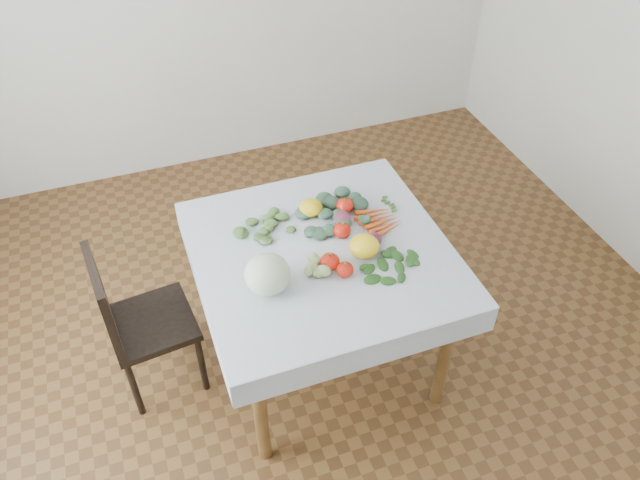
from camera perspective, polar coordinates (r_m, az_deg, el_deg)
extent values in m
plane|color=brown|center=(3.35, 0.19, -10.49)|extent=(4.00, 4.00, 0.00)
cube|color=brown|center=(2.80, 0.23, -1.38)|extent=(1.00, 1.00, 0.04)
cylinder|color=brown|center=(2.74, -5.47, -15.29)|extent=(0.06, 0.06, 0.71)
cylinder|color=brown|center=(2.96, 11.37, -10.16)|extent=(0.06, 0.06, 0.71)
cylinder|color=brown|center=(3.30, -9.65, -2.94)|extent=(0.06, 0.06, 0.71)
cylinder|color=brown|center=(3.48, 4.52, 0.53)|extent=(0.06, 0.06, 0.71)
cube|color=silver|center=(2.79, 0.23, -1.04)|extent=(1.12, 1.12, 0.01)
cube|color=black|center=(3.05, -15.12, -7.34)|extent=(0.42, 0.42, 0.04)
cube|color=black|center=(2.89, -19.18, -5.42)|extent=(0.08, 0.38, 0.42)
cylinder|color=black|center=(3.11, -16.58, -12.91)|extent=(0.03, 0.03, 0.39)
cylinder|color=black|center=(3.12, -10.75, -11.05)|extent=(0.03, 0.03, 0.39)
cylinder|color=black|center=(3.32, -17.89, -8.63)|extent=(0.03, 0.03, 0.39)
cylinder|color=black|center=(3.33, -12.48, -6.93)|extent=(0.03, 0.03, 0.39)
ellipsoid|color=beige|center=(2.57, -4.82, -3.15)|extent=(0.25, 0.25, 0.17)
ellipsoid|color=red|center=(2.84, 2.04, 0.89)|extent=(0.11, 0.11, 0.07)
ellipsoid|color=red|center=(2.97, 2.31, 3.17)|extent=(0.11, 0.11, 0.08)
ellipsoid|color=red|center=(2.68, 0.92, -2.00)|extent=(0.11, 0.11, 0.07)
ellipsoid|color=red|center=(2.65, 2.30, -2.72)|extent=(0.09, 0.09, 0.07)
ellipsoid|color=yellow|center=(2.96, -0.84, 2.99)|extent=(0.13, 0.13, 0.08)
ellipsoid|color=yellow|center=(2.74, 4.08, -0.57)|extent=(0.17, 0.17, 0.09)
ellipsoid|color=#52172E|center=(2.90, 2.06, 1.95)|extent=(0.11, 0.11, 0.07)
ellipsoid|color=#52172E|center=(2.80, 4.89, 0.05)|extent=(0.09, 0.09, 0.07)
ellipsoid|color=#BAD37A|center=(2.69, -0.28, -2.30)|extent=(0.05, 0.05, 0.05)
ellipsoid|color=#BAD37A|center=(2.68, -0.85, -2.35)|extent=(0.05, 0.05, 0.05)
ellipsoid|color=#BAD37A|center=(2.67, -0.16, -2.61)|extent=(0.05, 0.05, 0.05)
ellipsoid|color=#BAD37A|center=(2.70, -0.30, -1.94)|extent=(0.05, 0.05, 0.05)
ellipsoid|color=#BAD37A|center=(2.66, -1.29, -2.77)|extent=(0.05, 0.05, 0.05)
ellipsoid|color=#BAD37A|center=(2.69, 0.72, -2.31)|extent=(0.05, 0.05, 0.05)
ellipsoid|color=#BAD37A|center=(2.71, -1.36, -1.91)|extent=(0.05, 0.05, 0.05)
cone|color=orange|center=(2.98, 4.81, 2.63)|extent=(0.19, 0.06, 0.03)
cone|color=orange|center=(2.96, 5.04, 2.28)|extent=(0.19, 0.04, 0.03)
cone|color=orange|center=(2.94, 5.28, 1.93)|extent=(0.19, 0.03, 0.03)
cone|color=orange|center=(2.92, 5.52, 1.57)|extent=(0.19, 0.05, 0.03)
cone|color=orange|center=(2.90, 5.76, 1.20)|extent=(0.19, 0.06, 0.03)
cone|color=orange|center=(2.88, 6.00, 0.84)|extent=(0.19, 0.08, 0.03)
ellipsoid|color=#3D644A|center=(2.96, 1.51, 2.71)|extent=(0.07, 0.07, 0.04)
ellipsoid|color=#3D644A|center=(2.97, 0.51, 2.77)|extent=(0.07, 0.07, 0.04)
ellipsoid|color=#3D644A|center=(2.93, 1.31, 2.21)|extent=(0.07, 0.07, 0.04)
ellipsoid|color=#3D644A|center=(2.99, 1.51, 3.16)|extent=(0.07, 0.07, 0.04)
ellipsoid|color=#3D644A|center=(2.94, -0.09, 2.30)|extent=(0.07, 0.07, 0.04)
ellipsoid|color=#3D644A|center=(2.95, 2.41, 2.44)|extent=(0.07, 0.07, 0.04)
ellipsoid|color=#3D644A|center=(3.01, 0.34, 3.35)|extent=(0.07, 0.07, 0.04)
ellipsoid|color=#3D644A|center=(2.90, 0.56, 1.63)|extent=(0.07, 0.07, 0.04)
ellipsoid|color=#3D644A|center=(3.01, 2.76, 3.30)|extent=(0.07, 0.07, 0.04)
ellipsoid|color=#3D644A|center=(2.96, -1.11, 2.71)|extent=(0.07, 0.07, 0.04)
ellipsoid|color=#3D644A|center=(2.90, 2.54, 1.66)|extent=(0.07, 0.07, 0.04)
ellipsoid|color=#3D644A|center=(3.05, 1.32, 4.01)|extent=(0.07, 0.07, 0.04)
ellipsoid|color=#3D644A|center=(2.89, -1.08, 1.45)|extent=(0.07, 0.07, 0.04)
ellipsoid|color=#3D644A|center=(2.98, 4.06, 2.80)|extent=(0.07, 0.07, 0.04)
ellipsoid|color=#25591B|center=(2.74, 6.80, -2.02)|extent=(0.07, 0.04, 0.01)
ellipsoid|color=#25591B|center=(2.73, 5.92, -2.25)|extent=(0.07, 0.04, 0.01)
ellipsoid|color=#25591B|center=(2.72, 7.11, -2.49)|extent=(0.07, 0.04, 0.01)
ellipsoid|color=#25591B|center=(2.76, 6.37, -1.64)|extent=(0.07, 0.04, 0.01)
ellipsoid|color=#25591B|center=(2.70, 5.86, -2.81)|extent=(0.07, 0.04, 0.01)
ellipsoid|color=#25591B|center=(2.75, 7.78, -1.98)|extent=(0.07, 0.04, 0.01)
ellipsoid|color=#25591B|center=(2.74, 5.22, -1.80)|extent=(0.07, 0.04, 0.01)
ellipsoid|color=#25591B|center=(2.69, 7.04, -3.18)|extent=(0.07, 0.04, 0.01)
ellipsoid|color=#25591B|center=(2.79, 7.25, -1.17)|extent=(0.07, 0.04, 0.01)
ellipsoid|color=#25591B|center=(2.70, 4.62, -2.76)|extent=(0.07, 0.04, 0.01)
ellipsoid|color=#25591B|center=(2.72, 8.60, -2.59)|extent=(0.07, 0.04, 0.01)
ellipsoid|color=#25591B|center=(2.79, 5.40, -0.97)|extent=(0.07, 0.04, 0.01)
ellipsoid|color=#25591B|center=(2.65, 5.86, -3.80)|extent=(0.07, 0.04, 0.01)
ellipsoid|color=#25591B|center=(2.79, 8.75, -1.23)|extent=(0.07, 0.04, 0.01)
ellipsoid|color=#4D6E32|center=(2.89, -4.68, 1.16)|extent=(0.06, 0.06, 0.03)
ellipsoid|color=#4D6E32|center=(2.90, -5.48, 1.13)|extent=(0.06, 0.06, 0.03)
ellipsoid|color=#4D6E32|center=(2.87, -4.75, 0.76)|extent=(0.06, 0.06, 0.03)
ellipsoid|color=#4D6E32|center=(2.91, -4.75, 1.52)|extent=(0.06, 0.06, 0.03)
ellipsoid|color=#4D6E32|center=(2.87, -5.88, 0.72)|extent=(0.06, 0.06, 0.03)
ellipsoid|color=#4D6E32|center=(2.88, -3.92, 1.03)|extent=(0.06, 0.06, 0.03)
ellipsoid|color=#4D6E32|center=(2.92, -5.71, 1.58)|extent=(0.06, 0.06, 0.03)
ellipsoid|color=#4D6E32|center=(2.84, -5.25, 0.25)|extent=(0.06, 0.06, 0.03)
ellipsoid|color=#4D6E32|center=(2.92, -3.78, 1.73)|extent=(0.06, 0.06, 0.03)
ellipsoid|color=#4D6E32|center=(2.89, -6.76, 0.95)|extent=(0.06, 0.06, 0.03)
ellipsoid|color=#4D6E32|center=(2.85, -3.69, 0.43)|extent=(0.06, 0.06, 0.03)
ellipsoid|color=#4D6E32|center=(2.96, -5.05, 2.17)|extent=(0.06, 0.06, 0.03)
ellipsoid|color=#4D6E32|center=(2.84, -6.51, -0.02)|extent=(0.06, 0.06, 0.03)
ellipsoid|color=#4D6E32|center=(2.90, -2.68, 1.45)|extent=(0.06, 0.06, 0.03)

